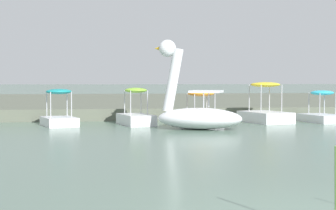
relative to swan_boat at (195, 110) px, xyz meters
name	(u,v)px	position (x,y,z in m)	size (l,w,h in m)	color
shore_bank_far	(121,102)	(-1.23, 17.61, -0.41)	(158.44, 26.57, 0.51)	#5B6051
swan_boat	(195,110)	(0.00, 0.00, 0.00)	(3.32, 2.56, 3.14)	white
pedal_boat_cyan	(322,113)	(5.82, 2.43, -0.30)	(1.54, 2.14, 1.30)	white
pedal_boat_yellow	(265,112)	(3.46, 2.62, -0.22)	(1.86, 2.52, 1.64)	white
pedal_boat_orange	(201,114)	(0.68, 2.15, -0.26)	(1.44, 2.06, 1.29)	white
pedal_boat_lime	(136,115)	(-1.85, 2.23, -0.27)	(1.41, 2.18, 1.43)	white
pedal_boat_teal	(59,115)	(-4.74, 2.20, -0.27)	(1.52, 1.98, 1.39)	white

